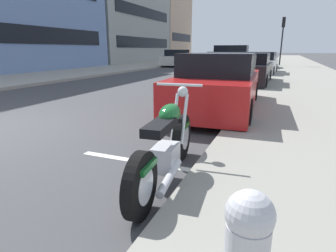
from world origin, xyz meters
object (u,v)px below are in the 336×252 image
object	(u,v)px
parked_car_second_in_row	(248,70)
parked_car_at_intersection	(260,64)
parked_motorcycle	(166,147)
traffic_signal_near_corner	(283,31)
car_opposite_curb	(177,59)
crossing_truck	(231,53)
parked_car_near_corner	(219,84)
parked_car_far_down_curb	(262,61)

from	to	relation	value
parked_car_second_in_row	parked_car_at_intersection	size ratio (longest dim) A/B	0.99
parked_motorcycle	traffic_signal_near_corner	size ratio (longest dim) A/B	0.54
car_opposite_curb	traffic_signal_near_corner	xyz separation A→B (m)	(2.86, -8.97, 2.41)
parked_car_second_in_row	crossing_truck	distance (m)	23.21
parked_car_near_corner	car_opposite_curb	world-z (taller)	car_opposite_curb
parked_car_near_corner	parked_car_at_intersection	size ratio (longest dim) A/B	1.02
parked_motorcycle	parked_car_second_in_row	bearing A→B (deg)	-3.69
parked_car_second_in_row	parked_car_far_down_curb	distance (m)	11.54
parked_car_far_down_curb	crossing_truck	bearing A→B (deg)	19.32
parked_car_near_corner	parked_car_second_in_row	bearing A→B (deg)	-3.32
parked_motorcycle	parked_car_near_corner	world-z (taller)	parked_car_near_corner
crossing_truck	traffic_signal_near_corner	bearing A→B (deg)	127.35
parked_car_second_in_row	crossing_truck	xyz separation A→B (m)	(22.73, 4.67, 0.38)
parked_car_far_down_curb	car_opposite_curb	xyz separation A→B (m)	(0.59, 7.62, 0.08)
parked_car_at_intersection	car_opposite_curb	xyz separation A→B (m)	(6.32, 7.93, 0.05)
crossing_truck	parked_car_at_intersection	bearing A→B (deg)	106.28
parked_car_second_in_row	parked_car_at_intersection	xyz separation A→B (m)	(5.81, -0.08, 0.01)
traffic_signal_near_corner	parked_car_near_corner	bearing A→B (deg)	176.81
parked_motorcycle	parked_car_far_down_curb	size ratio (longest dim) A/B	0.49
parked_car_at_intersection	car_opposite_curb	distance (m)	10.14
parked_car_far_down_curb	crossing_truck	xyz separation A→B (m)	(11.19, 4.43, 0.41)
parked_car_second_in_row	parked_car_far_down_curb	size ratio (longest dim) A/B	0.96
parked_car_near_corner	parked_car_far_down_curb	size ratio (longest dim) A/B	0.99
parked_motorcycle	parked_car_far_down_curb	world-z (taller)	parked_car_far_down_curb
parked_car_second_in_row	car_opposite_curb	xyz separation A→B (m)	(12.13, 7.85, 0.05)
parked_car_far_down_curb	crossing_truck	size ratio (longest dim) A/B	0.82
parked_car_near_corner	parked_car_at_intersection	bearing A→B (deg)	-3.48
parked_car_second_in_row	car_opposite_curb	distance (m)	14.45
parked_car_at_intersection	parked_car_second_in_row	bearing A→B (deg)	-178.90
parked_motorcycle	car_opposite_curb	xyz separation A→B (m)	(22.18, 8.08, 0.28)
parked_motorcycle	parked_car_at_intersection	world-z (taller)	parked_car_at_intersection
parked_motorcycle	parked_car_near_corner	bearing A→B (deg)	-1.22
crossing_truck	car_opposite_curb	world-z (taller)	crossing_truck
parked_motorcycle	parked_car_second_in_row	world-z (taller)	parked_car_second_in_row
parked_car_at_intersection	traffic_signal_near_corner	xyz separation A→B (m)	(9.17, -1.04, 2.45)
parked_motorcycle	traffic_signal_near_corner	distance (m)	25.20
parked_car_near_corner	traffic_signal_near_corner	distance (m)	21.07
parked_car_at_intersection	parked_car_far_down_curb	xyz separation A→B (m)	(5.73, 0.32, -0.03)
car_opposite_curb	traffic_signal_near_corner	distance (m)	9.72
parked_motorcycle	parked_car_at_intersection	size ratio (longest dim) A/B	0.51
car_opposite_curb	parked_motorcycle	bearing A→B (deg)	19.39
parked_car_at_intersection	car_opposite_curb	size ratio (longest dim) A/B	0.99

